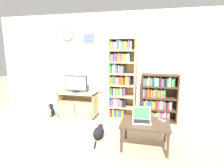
# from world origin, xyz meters

# --- Properties ---
(ground_plane) EXTENTS (18.00, 18.00, 0.00)m
(ground_plane) POSITION_xyz_m (0.00, 0.00, 0.00)
(ground_plane) COLOR tan
(wall_back) EXTENTS (6.49, 0.09, 2.60)m
(wall_back) POSITION_xyz_m (-0.01, 1.63, 1.31)
(wall_back) COLOR silver
(wall_back) RESTS_ON ground_plane
(tv_stand) EXTENTS (0.98, 0.44, 0.63)m
(tv_stand) POSITION_xyz_m (-0.91, 1.34, 0.32)
(tv_stand) COLOR tan
(tv_stand) RESTS_ON ground_plane
(television) EXTENTS (0.60, 0.18, 0.43)m
(television) POSITION_xyz_m (-0.94, 1.35, 0.84)
(television) COLOR black
(television) RESTS_ON tv_stand
(bookshelf_tall) EXTENTS (0.66, 0.31, 1.97)m
(bookshelf_tall) POSITION_xyz_m (0.21, 1.45, 1.00)
(bookshelf_tall) COLOR tan
(bookshelf_tall) RESTS_ON ground_plane
(bookshelf_short) EXTENTS (0.84, 0.28, 1.14)m
(bookshelf_short) POSITION_xyz_m (1.09, 1.46, 0.56)
(bookshelf_short) COLOR #472D1E
(bookshelf_short) RESTS_ON ground_plane
(coffee_table) EXTENTS (0.82, 0.58, 0.46)m
(coffee_table) POSITION_xyz_m (0.86, 0.17, 0.40)
(coffee_table) COLOR #4C3828
(coffee_table) RESTS_ON ground_plane
(laptop) EXTENTS (0.34, 0.30, 0.25)m
(laptop) POSITION_xyz_m (0.79, 0.19, 0.52)
(laptop) COLOR #B7BABC
(laptop) RESTS_ON coffee_table
(remote_near_laptop) EXTENTS (0.15, 0.14, 0.02)m
(remote_near_laptop) POSITION_xyz_m (1.14, 0.30, 0.47)
(remote_near_laptop) COLOR #99999E
(remote_near_laptop) RESTS_ON coffee_table
(cat) EXTENTS (0.23, 0.53, 0.28)m
(cat) POSITION_xyz_m (-0.01, 0.27, 0.12)
(cat) COLOR black
(cat) RESTS_ON ground_plane
(penguin_figurine) EXTENTS (0.18, 0.16, 0.34)m
(penguin_figurine) POSITION_xyz_m (-1.56, 1.12, 0.15)
(penguin_figurine) COLOR black
(penguin_figurine) RESTS_ON ground_plane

